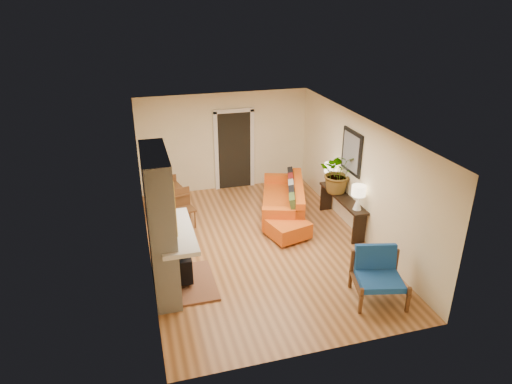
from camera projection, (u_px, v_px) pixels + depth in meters
room_shell at (253, 149)px, 11.66m from camera, size 6.50×6.50×6.50m
fireplace at (163, 227)px, 7.81m from camera, size 1.09×1.68×2.60m
sofa at (286, 200)px, 10.89m from camera, size 1.58×2.37×0.86m
ottoman at (287, 228)px, 9.90m from camera, size 0.97×0.97×0.40m
blue_chair at (378, 272)px, 7.92m from camera, size 1.02×1.01×0.89m
dining_table at (172, 194)px, 10.69m from camera, size 0.97×1.69×0.89m
console_table at (342, 203)px, 10.28m from camera, size 0.34×1.85×0.72m
lamp_near at (358, 195)px, 9.49m from camera, size 0.30×0.30×0.54m
lamp_far at (330, 171)px, 10.72m from camera, size 0.30×0.30×0.54m
houseplant at (339, 172)px, 10.26m from camera, size 1.08×1.02×0.96m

